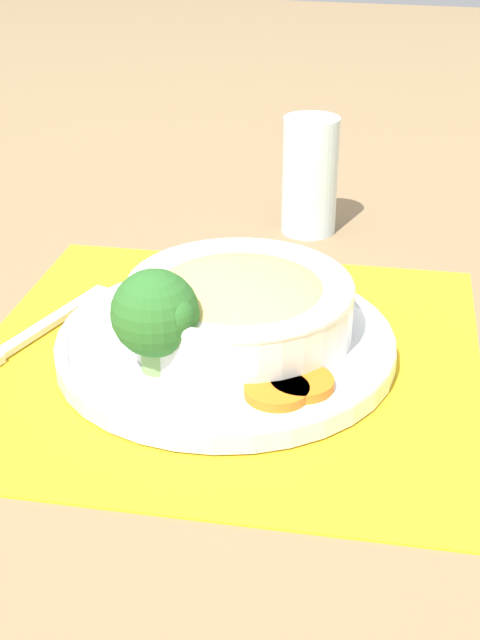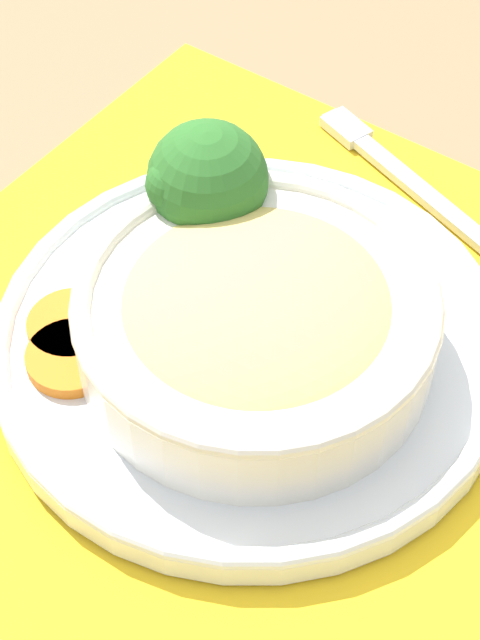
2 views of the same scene
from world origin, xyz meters
TOP-DOWN VIEW (x-y plane):
  - ground_plane at (0.00, 0.00)m, footprint 4.00×4.00m
  - placemat at (0.00, 0.00)m, footprint 0.45×0.44m
  - plate at (0.00, 0.00)m, footprint 0.29×0.29m
  - bowl at (-0.01, -0.01)m, footprint 0.19×0.19m
  - broccoli_floret at (0.04, 0.06)m, footprint 0.07×0.07m
  - carrot_slice_near at (-0.06, 0.08)m, footprint 0.05×0.05m
  - carrot_slice_middle at (-0.08, 0.06)m, footprint 0.05×0.05m
  - fork at (0.17, 0.02)m, footprint 0.06×0.18m

SIDE VIEW (x-z plane):
  - ground_plane at x=0.00m, z-range 0.00..0.00m
  - placemat at x=0.00m, z-range 0.00..0.00m
  - fork at x=0.17m, z-range 0.00..0.01m
  - plate at x=0.00m, z-range 0.00..0.03m
  - carrot_slice_near at x=-0.06m, z-range 0.02..0.03m
  - carrot_slice_middle at x=-0.08m, z-range 0.02..0.03m
  - bowl at x=-0.01m, z-range 0.02..0.08m
  - broccoli_floret at x=0.04m, z-range 0.03..0.11m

